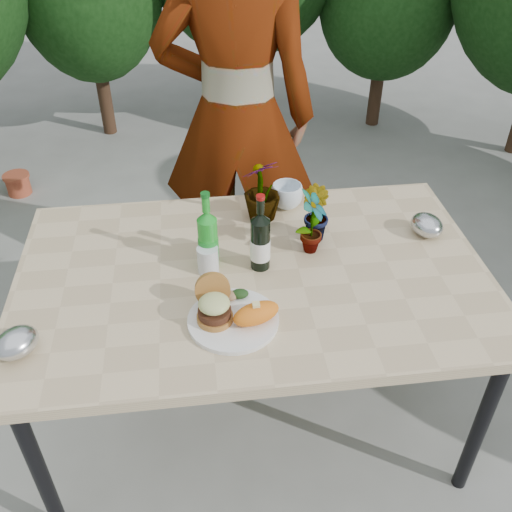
{
  "coord_description": "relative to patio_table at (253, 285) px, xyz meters",
  "views": [
    {
      "loc": [
        -0.18,
        -1.49,
        1.97
      ],
      "look_at": [
        0.0,
        -0.08,
        0.88
      ],
      "focal_mm": 40.0,
      "sensor_mm": 36.0,
      "label": 1
    }
  ],
  "objects": [
    {
      "name": "burger_stack",
      "position": [
        -0.14,
        -0.21,
        0.12
      ],
      "size": [
        0.11,
        0.16,
        0.11
      ],
      "color": "#B7722D",
      "rests_on": "dinner_plate"
    },
    {
      "name": "wine_bottle",
      "position": [
        0.03,
        0.03,
        0.16
      ],
      "size": [
        0.07,
        0.07,
        0.28
      ],
      "rotation": [
        0.0,
        0.0,
        -0.43
      ],
      "color": "black",
      "rests_on": "patio_table"
    },
    {
      "name": "foil_packet_left",
      "position": [
        -0.71,
        -0.28,
        0.1
      ],
      "size": [
        0.17,
        0.17,
        0.08
      ],
      "primitive_type": "ellipsoid",
      "rotation": [
        0.0,
        0.0,
        0.88
      ],
      "color": "#BBBDC2",
      "rests_on": "patio_table"
    },
    {
      "name": "seedling_right",
      "position": [
        0.07,
        0.32,
        0.18
      ],
      "size": [
        0.19,
        0.19,
        0.25
      ],
      "primitive_type": "imported",
      "rotation": [
        0.0,
        0.0,
        3.67
      ],
      "color": "#21501B",
      "rests_on": "patio_table"
    },
    {
      "name": "plastic_cup",
      "position": [
        -0.15,
        0.03,
        0.1
      ],
      "size": [
        0.07,
        0.07,
        0.09
      ],
      "primitive_type": "cylinder",
      "color": "silver",
      "rests_on": "patio_table"
    },
    {
      "name": "blue_bowl",
      "position": [
        0.18,
        0.39,
        0.11
      ],
      "size": [
        0.16,
        0.16,
        0.1
      ],
      "primitive_type": "imported",
      "rotation": [
        0.0,
        0.0,
        0.33
      ],
      "color": "white",
      "rests_on": "patio_table"
    },
    {
      "name": "grilled_veg",
      "position": [
        -0.07,
        -0.14,
        0.09
      ],
      "size": [
        0.08,
        0.05,
        0.03
      ],
      "color": "olive",
      "rests_on": "dinner_plate"
    },
    {
      "name": "sparkling_water",
      "position": [
        -0.14,
        0.06,
        0.16
      ],
      "size": [
        0.07,
        0.07,
        0.29
      ],
      "rotation": [
        0.0,
        0.0,
        0.24
      ],
      "color": "#1B9724",
      "rests_on": "patio_table"
    },
    {
      "name": "foil_packet_right",
      "position": [
        0.66,
        0.14,
        0.1
      ],
      "size": [
        0.14,
        0.16,
        0.08
      ],
      "primitive_type": "ellipsoid",
      "rotation": [
        0.0,
        0.0,
        1.83
      ],
      "color": "#B3B6BA",
      "rests_on": "patio_table"
    },
    {
      "name": "seedling_mid",
      "position": [
        0.24,
        0.18,
        0.16
      ],
      "size": [
        0.12,
        0.14,
        0.2
      ],
      "primitive_type": "imported",
      "rotation": [
        0.0,
        0.0,
        1.95
      ],
      "color": "#29551D",
      "rests_on": "patio_table"
    },
    {
      "name": "seedling_left",
      "position": [
        0.22,
        0.09,
        0.18
      ],
      "size": [
        0.14,
        0.16,
        0.25
      ],
      "primitive_type": "imported",
      "rotation": [
        0.0,
        0.0,
        1.1
      ],
      "color": "#24581E",
      "rests_on": "patio_table"
    },
    {
      "name": "ground",
      "position": [
        0.0,
        0.0,
        -0.69
      ],
      "size": [
        80.0,
        80.0,
        0.0
      ],
      "primitive_type": "plane",
      "color": "slate",
      "rests_on": "ground"
    },
    {
      "name": "person",
      "position": [
        0.03,
        0.8,
        0.26
      ],
      "size": [
        0.76,
        0.56,
        1.9
      ],
      "primitive_type": "imported",
      "rotation": [
        0.0,
        0.0,
        2.97
      ],
      "color": "#A46852",
      "rests_on": "ground"
    },
    {
      "name": "patio_table",
      "position": [
        0.0,
        0.0,
        0.0
      ],
      "size": [
        1.6,
        1.0,
        0.75
      ],
      "color": "#CBB287",
      "rests_on": "ground"
    },
    {
      "name": "terracotta_pot",
      "position": [
        -1.32,
        1.93,
        -0.62
      ],
      "size": [
        0.17,
        0.17,
        0.14
      ],
      "color": "#A8452B",
      "rests_on": "ground"
    },
    {
      "name": "dinner_plate",
      "position": [
        -0.09,
        -0.23,
        0.06
      ],
      "size": [
        0.28,
        0.28,
        0.01
      ],
      "primitive_type": "cylinder",
      "color": "white",
      "rests_on": "patio_table"
    },
    {
      "name": "sweet_potato",
      "position": [
        -0.02,
        -0.25,
        0.1
      ],
      "size": [
        0.17,
        0.12,
        0.06
      ],
      "primitive_type": "ellipsoid",
      "rotation": [
        0.0,
        0.0,
        0.35
      ],
      "color": "orange",
      "rests_on": "dinner_plate"
    }
  ]
}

